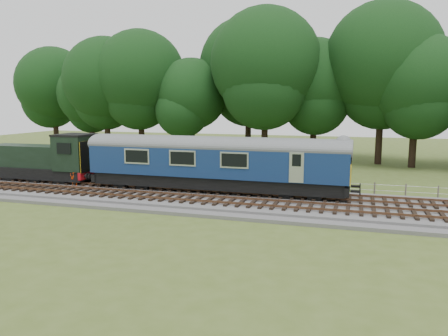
% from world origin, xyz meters
% --- Properties ---
extents(ground, '(120.00, 120.00, 0.00)m').
position_xyz_m(ground, '(0.00, 0.00, 0.00)').
color(ground, '#485920').
rests_on(ground, ground).
extents(ballast, '(70.00, 7.00, 0.35)m').
position_xyz_m(ballast, '(0.00, 0.00, 0.17)').
color(ballast, '#4C4C4F').
rests_on(ballast, ground).
extents(track_north, '(67.20, 2.40, 0.21)m').
position_xyz_m(track_north, '(0.00, 1.40, 0.42)').
color(track_north, black).
rests_on(track_north, ballast).
extents(track_south, '(67.20, 2.40, 0.21)m').
position_xyz_m(track_south, '(0.00, -1.60, 0.42)').
color(track_south, black).
rests_on(track_south, ballast).
extents(fence, '(64.00, 0.12, 1.00)m').
position_xyz_m(fence, '(0.00, 4.50, 0.00)').
color(fence, '#6B6054').
rests_on(fence, ground).
extents(tree_line, '(70.00, 8.00, 18.00)m').
position_xyz_m(tree_line, '(0.00, 22.00, 0.00)').
color(tree_line, black).
rests_on(tree_line, ground).
extents(dmu_railcar, '(18.05, 2.86, 3.88)m').
position_xyz_m(dmu_railcar, '(-0.59, 1.40, 2.61)').
color(dmu_railcar, black).
rests_on(dmu_railcar, ground).
extents(shunter_loco, '(8.91, 2.60, 3.38)m').
position_xyz_m(shunter_loco, '(-14.52, 1.40, 1.97)').
color(shunter_loco, black).
rests_on(shunter_loco, ground).
extents(worker, '(0.70, 0.54, 1.72)m').
position_xyz_m(worker, '(-11.19, 0.32, 1.21)').
color(worker, '#E93F0C').
rests_on(worker, ballast).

